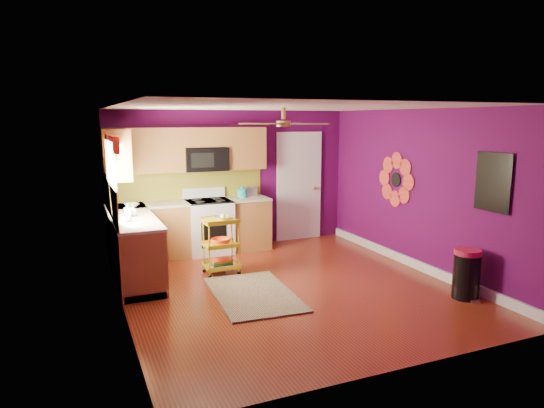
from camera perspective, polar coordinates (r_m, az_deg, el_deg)
name	(u,v)px	position (r m, az deg, el deg)	size (l,w,h in m)	color
ground	(289,287)	(6.97, 1.96, -9.69)	(5.00, 5.00, 0.00)	maroon
room_envelope	(291,172)	(6.61, 2.26, 3.78)	(4.54, 5.04, 2.52)	#500948
lower_cabinets	(168,237)	(8.13, -12.18, -3.85)	(2.81, 2.31, 0.94)	brown
electric_range	(209,226)	(8.63, -7.43, -2.57)	(0.76, 0.66, 1.13)	white
upper_cabinetry	(167,152)	(8.29, -12.28, 5.98)	(2.80, 2.30, 1.26)	brown
left_window	(111,164)	(7.05, -18.38, 4.52)	(0.08, 1.35, 1.08)	white
panel_door	(299,187)	(9.47, 3.16, 1.95)	(0.95, 0.11, 2.15)	white
right_wall_art	(435,181)	(7.57, 18.67, 2.61)	(0.04, 2.74, 1.04)	black
ceiling_fan	(283,123)	(6.75, 1.36, 9.50)	(1.01, 1.01, 0.26)	#BF8C3F
shag_rug	(253,294)	(6.67, -2.22, -10.52)	(1.03, 1.68, 0.02)	black
rolling_cart	(221,243)	(7.44, -5.97, -4.62)	(0.52, 0.38, 0.93)	yellow
trash_can	(466,274)	(6.94, 21.91, -7.65)	(0.45, 0.45, 0.67)	black
teal_kettle	(242,193)	(8.77, -3.51, 1.30)	(0.18, 0.18, 0.21)	teal
toaster	(250,191)	(8.92, -2.57, 1.49)	(0.22, 0.15, 0.18)	beige
soap_bottle_a	(128,210)	(7.31, -16.62, -0.73)	(0.09, 0.09, 0.20)	#EA3F72
soap_bottle_b	(133,211)	(7.39, -16.03, -0.76)	(0.12, 0.12, 0.16)	white
counter_dish	(131,205)	(8.16, -16.20, -0.13)	(0.25, 0.25, 0.06)	white
counter_cup	(127,218)	(7.01, -16.72, -1.58)	(0.13, 0.13, 0.11)	white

